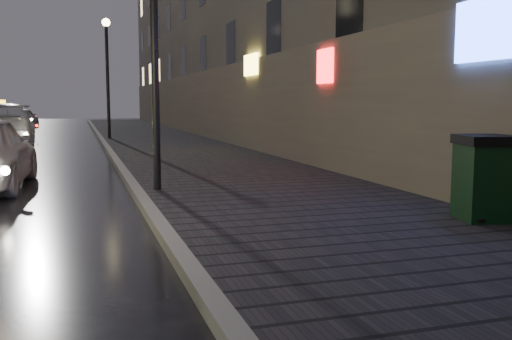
{
  "coord_description": "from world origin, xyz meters",
  "views": [
    {
      "loc": [
        0.47,
        -4.49,
        1.76
      ],
      "look_at": [
        2.74,
        2.76,
        0.85
      ],
      "focal_mm": 40.0,
      "sensor_mm": 36.0,
      "label": 1
    }
  ],
  "objects_px": {
    "lamp_near": "(154,4)",
    "lamp_far": "(107,63)",
    "taxi_mid": "(2,125)",
    "car_far": "(22,118)",
    "trash_bin": "(487,177)"
  },
  "relations": [
    {
      "from": "trash_bin",
      "to": "lamp_far",
      "type": "bearing_deg",
      "value": 114.97
    },
    {
      "from": "lamp_far",
      "to": "lamp_near",
      "type": "bearing_deg",
      "value": -90.0
    },
    {
      "from": "lamp_near",
      "to": "taxi_mid",
      "type": "distance_m",
      "value": 15.12
    },
    {
      "from": "lamp_near",
      "to": "car_far",
      "type": "xyz_separation_m",
      "value": [
        -4.98,
        32.21,
        -2.81
      ]
    },
    {
      "from": "lamp_near",
      "to": "lamp_far",
      "type": "relative_size",
      "value": 1.0
    },
    {
      "from": "lamp_far",
      "to": "car_far",
      "type": "bearing_deg",
      "value": 107.09
    },
    {
      "from": "lamp_near",
      "to": "car_far",
      "type": "bearing_deg",
      "value": 98.8
    },
    {
      "from": "lamp_near",
      "to": "trash_bin",
      "type": "bearing_deg",
      "value": -45.86
    },
    {
      "from": "lamp_near",
      "to": "lamp_far",
      "type": "distance_m",
      "value": 16.0
    },
    {
      "from": "taxi_mid",
      "to": "lamp_near",
      "type": "bearing_deg",
      "value": 101.3
    },
    {
      "from": "taxi_mid",
      "to": "lamp_far",
      "type": "bearing_deg",
      "value": -163.06
    },
    {
      "from": "lamp_near",
      "to": "lamp_far",
      "type": "xyz_separation_m",
      "value": [
        0.0,
        16.0,
        0.0
      ]
    },
    {
      "from": "lamp_near",
      "to": "trash_bin",
      "type": "relative_size",
      "value": 4.54
    },
    {
      "from": "trash_bin",
      "to": "taxi_mid",
      "type": "xyz_separation_m",
      "value": [
        -8.19,
        18.34,
        0.11
      ]
    },
    {
      "from": "lamp_far",
      "to": "taxi_mid",
      "type": "xyz_separation_m",
      "value": [
        -4.24,
        -1.73,
        -2.64
      ]
    }
  ]
}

